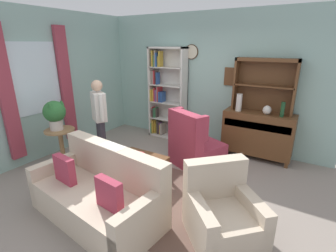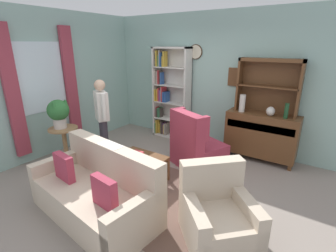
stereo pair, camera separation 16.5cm
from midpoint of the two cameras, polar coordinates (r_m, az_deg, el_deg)
ground_plane at (r=4.12m, az=-1.60°, el=-13.26°), size 5.40×4.60×0.02m
wall_back at (r=5.43m, az=11.61°, el=10.16°), size 5.00×0.09×2.80m
wall_left at (r=5.42m, az=-24.52°, el=8.81°), size 0.16×4.20×2.80m
area_rug at (r=3.81m, az=-1.77°, el=-15.94°), size 2.31×1.78×0.01m
bookshelf at (r=5.81m, az=0.97°, el=7.36°), size 0.90×0.30×2.10m
sideboard at (r=5.07m, az=21.61°, el=-1.84°), size 1.30×0.45×0.92m
sideboard_hutch at (r=4.93m, az=23.36°, el=10.05°), size 1.10×0.26×1.00m
vase_tall at (r=4.92m, az=17.78°, el=5.04°), size 0.11×0.11×0.33m
vase_round at (r=4.84m, az=23.61°, el=3.15°), size 0.15×0.15×0.17m
bottle_wine at (r=4.77m, az=26.67°, el=3.15°), size 0.07×0.07×0.27m
couch_floral at (r=3.44m, az=-14.83°, el=-14.74°), size 1.89×1.05×0.90m
armchair_floral at (r=3.05m, az=13.05°, el=-19.88°), size 1.08×1.08×0.88m
wingback_chair at (r=4.54m, az=7.41°, el=-4.67°), size 1.04×1.05×1.05m
plant_stand at (r=4.95m, az=-21.93°, el=-3.36°), size 0.52×0.52×0.70m
potted_plant_large at (r=4.79m, az=-23.13°, el=3.06°), size 0.38×0.38×0.52m
potted_plant_small at (r=4.84m, az=-16.97°, el=-6.40°), size 0.23×0.23×0.32m
person_reading at (r=4.70m, az=-14.05°, el=2.50°), size 0.49×0.34×1.56m
coffee_table at (r=4.07m, az=-5.02°, el=-7.91°), size 0.80×0.50×0.42m
book_stack at (r=3.98m, az=-5.97°, el=-6.69°), size 0.19×0.16×0.10m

